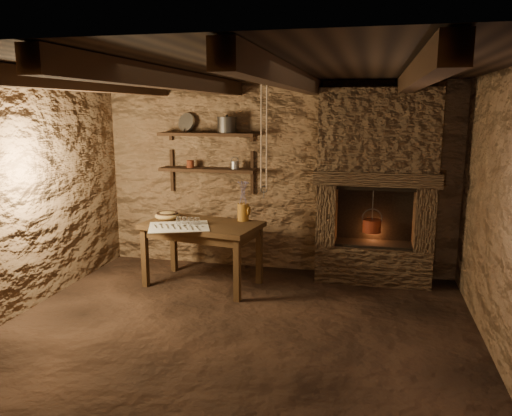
% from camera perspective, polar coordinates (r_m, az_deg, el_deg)
% --- Properties ---
extents(floor, '(4.50, 4.50, 0.00)m').
position_cam_1_polar(floor, '(4.85, -2.44, -13.96)').
color(floor, black).
rests_on(floor, ground).
extents(back_wall, '(4.50, 0.04, 2.40)m').
position_cam_1_polar(back_wall, '(6.39, 2.26, 3.48)').
color(back_wall, brown).
rests_on(back_wall, floor).
extents(front_wall, '(4.50, 0.04, 2.40)m').
position_cam_1_polar(front_wall, '(2.66, -14.31, -8.04)').
color(front_wall, brown).
rests_on(front_wall, floor).
extents(left_wall, '(0.04, 4.00, 2.40)m').
position_cam_1_polar(left_wall, '(5.51, -25.74, 1.11)').
color(left_wall, brown).
rests_on(left_wall, floor).
extents(right_wall, '(0.04, 4.00, 2.40)m').
position_cam_1_polar(right_wall, '(4.44, 26.67, -1.18)').
color(right_wall, brown).
rests_on(right_wall, floor).
extents(ceiling, '(4.50, 4.00, 0.04)m').
position_cam_1_polar(ceiling, '(4.40, -2.71, 15.63)').
color(ceiling, black).
rests_on(ceiling, back_wall).
extents(beam_far_left, '(0.14, 3.95, 0.16)m').
position_cam_1_polar(beam_far_left, '(5.01, -19.94, 13.42)').
color(beam_far_left, black).
rests_on(beam_far_left, ceiling).
extents(beam_mid_left, '(0.14, 3.95, 0.16)m').
position_cam_1_polar(beam_mid_left, '(4.55, -8.96, 14.23)').
color(beam_mid_left, black).
rests_on(beam_mid_left, ceiling).
extents(beam_mid_right, '(0.14, 3.95, 0.16)m').
position_cam_1_polar(beam_mid_right, '(4.28, 3.97, 14.53)').
color(beam_mid_right, black).
rests_on(beam_mid_right, ceiling).
extents(beam_far_right, '(0.14, 3.95, 0.16)m').
position_cam_1_polar(beam_far_right, '(4.24, 17.86, 14.06)').
color(beam_far_right, black).
rests_on(beam_far_right, ceiling).
extents(shelf_lower, '(1.25, 0.30, 0.04)m').
position_cam_1_polar(shelf_lower, '(6.44, -5.48, 4.39)').
color(shelf_lower, black).
rests_on(shelf_lower, back_wall).
extents(shelf_upper, '(1.25, 0.30, 0.04)m').
position_cam_1_polar(shelf_upper, '(6.40, -5.55, 8.39)').
color(shelf_upper, black).
rests_on(shelf_upper, back_wall).
extents(hearth, '(1.43, 0.51, 2.30)m').
position_cam_1_polar(hearth, '(6.05, 13.57, 2.98)').
color(hearth, '#3E2D1F').
rests_on(hearth, floor).
extents(work_table, '(1.44, 0.97, 0.76)m').
position_cam_1_polar(work_table, '(5.94, -6.12, -5.00)').
color(work_table, '#322111').
rests_on(work_table, floor).
extents(linen_cloth, '(0.81, 0.74, 0.01)m').
position_cam_1_polar(linen_cloth, '(5.68, -8.80, -2.13)').
color(linen_cloth, beige).
rests_on(linen_cloth, work_table).
extents(pewter_cutlery_row, '(0.59, 0.40, 0.01)m').
position_cam_1_polar(pewter_cutlery_row, '(5.66, -8.88, -2.08)').
color(pewter_cutlery_row, gray).
rests_on(pewter_cutlery_row, linen_cloth).
extents(drinking_glasses, '(0.21, 0.06, 0.09)m').
position_cam_1_polar(drinking_glasses, '(5.78, -8.15, -1.41)').
color(drinking_glasses, white).
rests_on(drinking_glasses, linen_cloth).
extents(stoneware_jug, '(0.16, 0.15, 0.48)m').
position_cam_1_polar(stoneware_jug, '(5.90, -1.46, 0.48)').
color(stoneware_jug, '#9C621E').
rests_on(stoneware_jug, work_table).
extents(wooden_bowl, '(0.36, 0.36, 0.11)m').
position_cam_1_polar(wooden_bowl, '(6.13, -10.10, -0.89)').
color(wooden_bowl, '#A68348').
rests_on(wooden_bowl, work_table).
extents(iron_stockpot, '(0.25, 0.25, 0.18)m').
position_cam_1_polar(iron_stockpot, '(6.32, -3.34, 9.38)').
color(iron_stockpot, '#312E2C').
rests_on(iron_stockpot, shelf_upper).
extents(tin_pan, '(0.27, 0.19, 0.25)m').
position_cam_1_polar(tin_pan, '(6.60, -7.95, 9.67)').
color(tin_pan, '#A0A09B').
rests_on(tin_pan, shelf_upper).
extents(small_kettle, '(0.15, 0.13, 0.15)m').
position_cam_1_polar(small_kettle, '(6.33, -2.43, 4.93)').
color(small_kettle, '#A0A09B').
rests_on(small_kettle, shelf_lower).
extents(rusty_tin, '(0.10, 0.10, 0.09)m').
position_cam_1_polar(rusty_tin, '(6.51, -7.52, 5.02)').
color(rusty_tin, '#572011').
rests_on(rusty_tin, shelf_lower).
extents(red_pot, '(0.27, 0.27, 0.54)m').
position_cam_1_polar(red_pot, '(6.09, 13.10, -1.91)').
color(red_pot, maroon).
rests_on(red_pot, hearth).
extents(hanging_ropes, '(0.08, 0.08, 1.20)m').
position_cam_1_polar(hanging_ropes, '(5.40, 0.92, 8.45)').
color(hanging_ropes, '#D2B394').
rests_on(hanging_ropes, ceiling).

